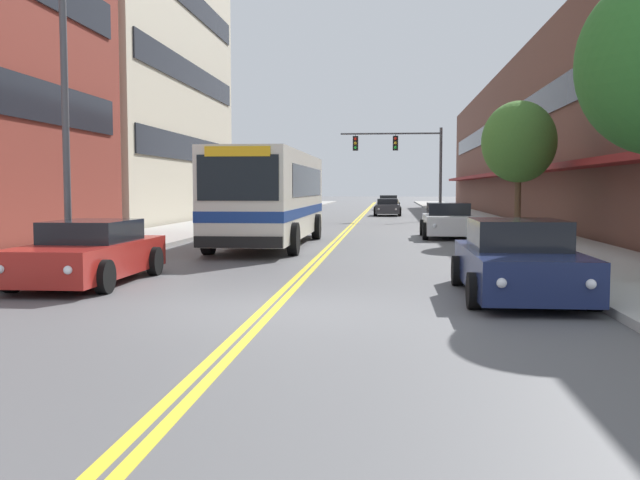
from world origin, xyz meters
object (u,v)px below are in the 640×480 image
at_px(city_bus, 271,194).
at_px(car_red_parked_left_far, 90,254).
at_px(car_beige_moving_second, 388,203).
at_px(fire_hydrant, 542,244).
at_px(traffic_signal_mast, 404,154).
at_px(street_lamp_left_near, 78,73).
at_px(car_silver_parked_left_near, 286,211).
at_px(car_navy_parked_right_foreground, 518,261).
at_px(car_dark_grey_moving_lead, 388,208).
at_px(car_white_parked_right_mid, 448,221).
at_px(street_tree_right_mid, 519,142).
at_px(car_champagne_parked_left_mid, 267,215).

height_order(city_bus, car_red_parked_left_far, city_bus).
bearing_deg(car_beige_moving_second, car_red_parked_left_far, -96.86).
relative_size(car_beige_moving_second, fire_hydrant, 5.43).
bearing_deg(traffic_signal_mast, street_lamp_left_near, -104.82).
bearing_deg(city_bus, car_silver_parked_left_near, 96.74).
distance_m(car_navy_parked_right_foreground, traffic_signal_mast, 32.14).
xyz_separation_m(car_navy_parked_right_foreground, car_dark_grey_moving_lead, (-2.53, 38.99, -0.07)).
height_order(car_red_parked_left_far, car_beige_moving_second, car_beige_moving_second).
height_order(car_red_parked_left_far, car_white_parked_right_mid, car_white_parked_right_mid).
height_order(traffic_signal_mast, street_tree_right_mid, traffic_signal_mast).
distance_m(car_silver_parked_left_near, car_champagne_parked_left_mid, 6.71).
xyz_separation_m(car_beige_moving_second, fire_hydrant, (4.03, -48.13, -0.05)).
xyz_separation_m(car_dark_grey_moving_lead, traffic_signal_mast, (1.05, -7.08, 3.57)).
bearing_deg(fire_hydrant, car_dark_grey_moving_lead, 96.89).
xyz_separation_m(car_champagne_parked_left_mid, car_red_parked_left_far, (-0.04, -21.97, 0.03)).
distance_m(car_silver_parked_left_near, car_red_parked_left_far, 28.68).
bearing_deg(traffic_signal_mast, car_dark_grey_moving_lead, 98.45).
xyz_separation_m(city_bus, car_beige_moving_second, (4.10, 41.91, -1.19)).
height_order(car_navy_parked_right_foreground, street_tree_right_mid, street_tree_right_mid).
relative_size(car_silver_parked_left_near, car_navy_parked_right_foreground, 0.86).
height_order(car_beige_moving_second, traffic_signal_mast, traffic_signal_mast).
bearing_deg(car_silver_parked_left_near, city_bus, -83.26).
bearing_deg(street_lamp_left_near, fire_hydrant, 16.53).
distance_m(car_beige_moving_second, street_tree_right_mid, 40.17).
relative_size(street_lamp_left_near, fire_hydrant, 8.71).
bearing_deg(car_champagne_parked_left_mid, street_tree_right_mid, -40.16).
height_order(car_champagne_parked_left_mid, car_beige_moving_second, car_beige_moving_second).
bearing_deg(street_lamp_left_near, traffic_signal_mast, 75.18).
height_order(car_silver_parked_left_near, car_navy_parked_right_foreground, car_navy_parked_right_foreground).
bearing_deg(traffic_signal_mast, street_tree_right_mid, -78.09).
relative_size(car_dark_grey_moving_lead, street_lamp_left_near, 0.56).
height_order(car_navy_parked_right_foreground, car_dark_grey_moving_lead, car_navy_parked_right_foreground).
xyz_separation_m(car_beige_moving_second, traffic_signal_mast, (1.00, -21.51, 3.52)).
height_order(car_dark_grey_moving_lead, street_tree_right_mid, street_tree_right_mid).
relative_size(car_beige_moving_second, traffic_signal_mast, 0.75).
bearing_deg(car_champagne_parked_left_mid, car_red_parked_left_far, -90.10).
distance_m(city_bus, traffic_signal_mast, 21.16).
relative_size(car_red_parked_left_far, fire_hydrant, 5.51).
relative_size(car_champagne_parked_left_mid, car_white_parked_right_mid, 1.00).
xyz_separation_m(city_bus, car_white_parked_right_mid, (6.57, 4.33, -1.17)).
bearing_deg(car_champagne_parked_left_mid, fire_hydrant, -59.90).
bearing_deg(car_navy_parked_right_foreground, fire_hydrant, 73.74).
bearing_deg(car_white_parked_right_mid, car_champagne_parked_left_mid, 140.53).
bearing_deg(car_navy_parked_right_foreground, traffic_signal_mast, 92.65).
xyz_separation_m(car_champagne_parked_left_mid, traffic_signal_mast, (7.26, 8.88, 3.55)).
height_order(car_red_parked_left_far, traffic_signal_mast, traffic_signal_mast).
height_order(car_white_parked_right_mid, street_tree_right_mid, street_tree_right_mid).
bearing_deg(car_navy_parked_right_foreground, car_white_parked_right_mid, 90.02).
xyz_separation_m(car_champagne_parked_left_mid, car_dark_grey_moving_lead, (6.21, 15.95, -0.01)).
height_order(car_white_parked_right_mid, fire_hydrant, car_white_parked_right_mid).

